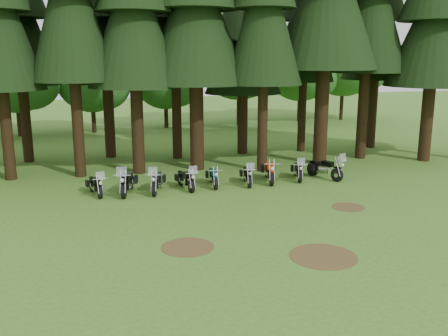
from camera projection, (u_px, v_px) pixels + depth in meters
The scene contains 20 objects.
ground at pixel (252, 221), 19.42m from camera, with size 120.00×120.00×0.00m, color #3C6B22.
pine_back_4 at pixel (243, 23), 31.12m from camera, with size 4.94×4.94×13.78m.
decid_2 at pixel (19, 73), 38.63m from camera, with size 6.72×6.53×8.40m.
decid_3 at pixel (95, 78), 40.64m from camera, with size 6.12×5.95×7.65m.
decid_4 at pixel (169, 78), 43.53m from camera, with size 5.93×5.76×7.41m.
decid_5 at pixel (244, 56), 44.40m from camera, with size 8.45×8.21×10.56m.
decid_6 at pixel (304, 67), 47.65m from camera, with size 7.06×6.86×8.82m.
decid_7 at pixel (349, 56), 48.53m from camera, with size 8.44×8.20×10.55m.
dirt_patch_0 at pixel (188, 247), 16.72m from camera, with size 1.80×1.80×0.01m, color #4C3D1E.
dirt_patch_1 at pixel (348, 207), 21.13m from camera, with size 1.40×1.40×0.01m, color #4C3D1E.
dirt_patch_2 at pixel (323, 256), 15.96m from camera, with size 2.20×2.20×0.01m, color #4C3D1E.
motorcycle_0 at pixel (96, 186), 22.91m from camera, with size 0.68×2.06×1.30m.
motorcycle_1 at pixel (127, 183), 23.12m from camera, with size 0.98×2.41×1.53m.
motorcycle_2 at pixel (157, 182), 23.41m from camera, with size 0.94×2.27×1.44m.
motorcycle_3 at pixel (186, 180), 23.92m from camera, with size 0.56×2.15×1.35m.
motorcycle_4 at pixel (213, 177), 24.51m from camera, with size 0.40×2.09×0.85m.
motorcycle_5 at pixel (247, 176), 24.80m from camera, with size 0.64×2.07×1.30m.
motorcycle_6 at pixel (269, 172), 25.34m from camera, with size 0.76×2.40×0.99m.
motorcycle_7 at pixel (298, 171), 25.79m from camera, with size 0.89×2.10×1.34m.
motorcycle_8 at pixel (325, 169), 25.95m from camera, with size 1.15×2.33×1.51m.
Camera 1 is at (-6.28, -17.43, 6.28)m, focal length 40.00 mm.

